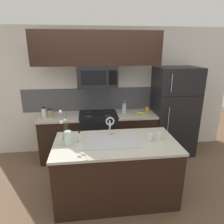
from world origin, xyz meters
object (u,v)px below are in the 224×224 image
at_px(dish_soap_bottle, 79,137).
at_px(french_press, 124,108).
at_px(spare_glass, 159,136).
at_px(banana_bunch, 141,113).
at_px(storage_jar_tall, 44,112).
at_px(drinking_glass, 150,137).
at_px(stove_range, 99,135).
at_px(coffee_tin, 147,110).
at_px(sink_faucet, 110,124).
at_px(refrigerator, 173,111).
at_px(flower_vase, 68,137).
at_px(microwave, 97,76).
at_px(storage_jar_medium, 50,113).

bearing_deg(dish_soap_bottle, french_press, 54.95).
bearing_deg(dish_soap_bottle, spare_glass, -2.49).
xyz_separation_m(banana_bunch, spare_glass, (-0.05, -1.16, 0.03)).
height_order(storage_jar_tall, drinking_glass, storage_jar_tall).
bearing_deg(stove_range, storage_jar_tall, 179.34).
bearing_deg(banana_bunch, coffee_tin, 37.07).
bearing_deg(sink_faucet, storage_jar_tall, 138.38).
height_order(banana_bunch, spare_glass, spare_glass).
xyz_separation_m(french_press, dish_soap_bottle, (-0.87, -1.24, -0.03)).
xyz_separation_m(refrigerator, dish_soap_bottle, (-1.91, -1.20, 0.06)).
relative_size(dish_soap_bottle, flower_vase, 0.33).
xyz_separation_m(microwave, drinking_glass, (0.67, -1.26, -0.71)).
relative_size(storage_jar_tall, dish_soap_bottle, 1.14).
bearing_deg(refrigerator, spare_glass, -121.34).
relative_size(refrigerator, banana_bunch, 9.68).
bearing_deg(banana_bunch, microwave, 177.34).
relative_size(stove_range, french_press, 3.48).
height_order(refrigerator, french_press, refrigerator).
xyz_separation_m(microwave, storage_jar_tall, (-1.05, 0.03, -0.67)).
bearing_deg(microwave, refrigerator, 1.48).
bearing_deg(dish_soap_bottle, microwave, 74.01).
bearing_deg(stove_range, drinking_glass, -62.23).
xyz_separation_m(banana_bunch, coffee_tin, (0.15, 0.11, 0.03)).
bearing_deg(coffee_tin, sink_faucet, -129.55).
bearing_deg(drinking_glass, spare_glass, 18.22).
height_order(microwave, dish_soap_bottle, microwave).
bearing_deg(storage_jar_medium, refrigerator, 0.98).
bearing_deg(sink_faucet, refrigerator, 35.84).
distance_m(drinking_glass, spare_glass, 0.16).
relative_size(microwave, dish_soap_bottle, 4.51).
xyz_separation_m(microwave, flower_vase, (-0.48, -1.23, -0.65)).
bearing_deg(storage_jar_medium, drinking_glass, -38.12).
bearing_deg(french_press, refrigerator, -2.19).
distance_m(stove_range, storage_jar_medium, 1.06).
distance_m(french_press, spare_glass, 1.32).
xyz_separation_m(storage_jar_tall, dish_soap_bottle, (0.72, -1.19, -0.03)).
bearing_deg(stove_range, microwave, -89.84).
bearing_deg(storage_jar_medium, dish_soap_bottle, -62.71).
relative_size(microwave, banana_bunch, 3.93).
xyz_separation_m(microwave, dish_soap_bottle, (-0.33, -1.15, -0.70)).
height_order(stove_range, storage_jar_medium, storage_jar_medium).
relative_size(storage_jar_medium, french_press, 0.59).
distance_m(storage_jar_medium, sink_faucet, 1.46).
xyz_separation_m(microwave, coffee_tin, (1.02, 0.07, -0.71)).
xyz_separation_m(coffee_tin, sink_faucet, (-0.89, -1.08, 0.14)).
xyz_separation_m(sink_faucet, spare_glass, (0.70, -0.19, -0.15)).
bearing_deg(flower_vase, coffee_tin, 40.98).
distance_m(banana_bunch, french_press, 0.37).
xyz_separation_m(refrigerator, french_press, (-1.05, 0.04, 0.09)).
bearing_deg(refrigerator, banana_bunch, -173.46).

